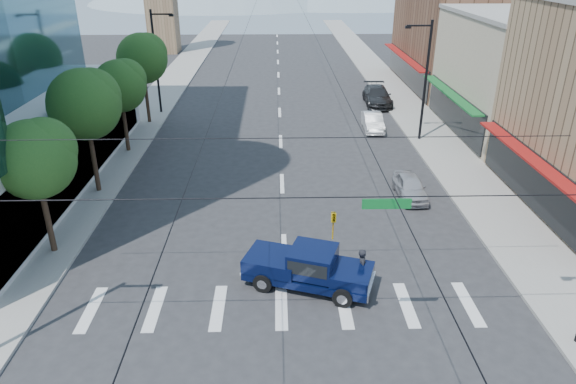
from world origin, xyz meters
name	(u,v)px	position (x,y,z in m)	size (l,w,h in m)	color
ground	(287,331)	(0.00, 0.00, 0.00)	(160.00, 160.00, 0.00)	#28282B
sidewalk_left	(169,87)	(-12.00, 40.00, 0.07)	(4.00, 120.00, 0.15)	gray
sidewalk_right	(388,85)	(12.00, 40.00, 0.07)	(4.00, 120.00, 0.15)	gray
shop_mid	(535,77)	(20.00, 24.00, 4.50)	(12.00, 14.00, 9.00)	tan
shop_far	(467,39)	(20.00, 40.00, 5.00)	(12.00, 18.00, 10.00)	brown
tree_near	(38,156)	(-11.07, 6.10, 4.99)	(3.65, 3.64, 6.71)	black
tree_midnear	(87,102)	(-11.07, 13.10, 5.59)	(4.09, 4.09, 7.52)	black
tree_midfar	(122,84)	(-11.07, 20.10, 4.99)	(3.65, 3.64, 6.71)	black
tree_far	(144,57)	(-11.07, 27.10, 5.59)	(4.09, 4.09, 7.52)	black
signal_rig	(293,240)	(0.19, -1.00, 4.64)	(21.80, 0.20, 9.00)	black
lamp_pole_nw	(157,58)	(-10.67, 30.00, 4.94)	(2.00, 0.25, 9.00)	black
lamp_pole_ne	(424,77)	(10.67, 22.00, 4.94)	(2.00, 0.25, 9.00)	black
pickup_truck	(308,267)	(0.96, 2.95, 0.99)	(5.91, 3.66, 1.89)	#070F33
pedestrian	(362,268)	(3.32, 2.88, 0.93)	(0.68, 0.44, 1.85)	black
parked_car_near	(410,187)	(7.60, 11.86, 0.67)	(1.57, 3.91, 1.33)	#B2B2B7
parked_car_mid	(373,122)	(7.60, 24.67, 0.69)	(1.47, 4.22, 1.39)	white
parked_car_far	(377,96)	(9.40, 32.48, 0.85)	(2.39, 5.88, 1.71)	#272729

